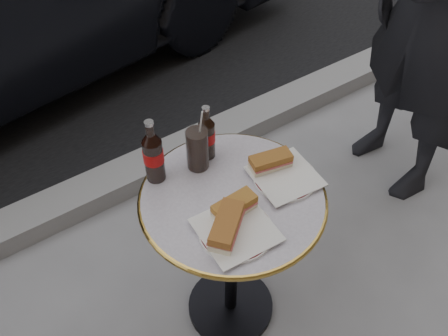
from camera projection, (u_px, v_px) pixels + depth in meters
ground at (231, 307)px, 2.15m from camera, size 80.00×80.00×0.00m
curb at (133, 174)px, 2.63m from camera, size 40.00×0.20×0.12m
bistro_table at (231, 259)px, 1.89m from camera, size 0.62×0.62×0.73m
plate_left at (236, 231)px, 1.52m from camera, size 0.28×0.28×0.01m
plate_right at (285, 177)px, 1.67m from camera, size 0.27×0.27×0.01m
sandwich_left_a at (227, 227)px, 1.49m from camera, size 0.18×0.17×0.06m
sandwich_left_b at (234, 207)px, 1.54m from camera, size 0.15×0.07×0.05m
sandwich_right at (271, 162)px, 1.68m from camera, size 0.15×0.09×0.05m
cola_bottle_left at (153, 151)px, 1.59m from camera, size 0.09×0.09×0.25m
cola_bottle_right at (207, 132)px, 1.68m from camera, size 0.06×0.06×0.22m
cola_glass at (197, 149)px, 1.66m from camera, size 0.10×0.10×0.16m
pedestrian at (446, 5)px, 2.05m from camera, size 0.53×0.75×1.92m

